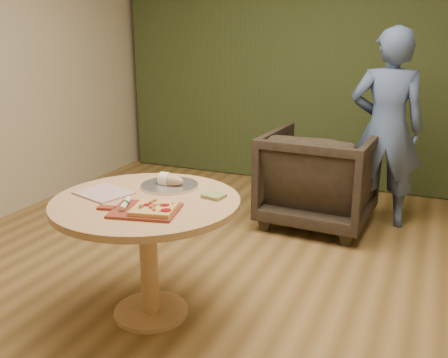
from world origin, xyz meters
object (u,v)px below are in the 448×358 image
Objects in this scene: cutlery_roll at (125,204)px; serving_tray at (170,185)px; pedestal_table at (147,222)px; armchair at (319,173)px; flatbread_pizza at (154,208)px; bread_roll at (168,180)px; pizza_paddle at (144,210)px; person_standing at (386,129)px.

cutlery_roll is 0.45m from serving_tray.
armchair is (0.58, 1.90, -0.14)m from pedestal_table.
bread_roll reaches higher than flatbread_pizza.
armchair is at bearing 72.90° from pedestal_table.
pizza_paddle reaches higher than pedestal_table.
cutlery_roll is 0.45m from bread_roll.
serving_tray is at bearing 73.28° from armchair.
pizza_paddle is at bearing -77.15° from bread_roll.
serving_tray is at bearing 65.50° from cutlery_roll.
armchair is at bearing 63.81° from pizza_paddle.
cutlery_roll is at bearing 76.66° from armchair.
armchair is at bearing 70.55° from serving_tray.
pizza_paddle is 2.16m from armchair.
person_standing is at bearing 53.81° from pizza_paddle.
bread_roll is at bearing 89.77° from pizza_paddle.
bread_roll is at bearing 90.45° from pedestal_table.
serving_tray is at bearing 88.53° from pedestal_table.
pedestal_table is 2.32× the size of pizza_paddle.
cutlery_roll is 2.19m from armchair.
armchair is (0.60, 2.08, -0.31)m from cutlery_roll.
serving_tray reaches higher than pizza_paddle.
pedestal_table is 5.65× the size of bread_roll.
armchair is at bearing 52.25° from cutlery_roll.
pedestal_table is 4.14× the size of flatbread_pizza.
pizza_paddle is at bearing -61.22° from pedestal_table.
pedestal_table is at bearing 56.26° from person_standing.
armchair reaches higher than bread_roll.
pizza_paddle is 2.53m from person_standing.
bread_roll is 1.77m from armchair.
pizza_paddle is 0.27× the size of person_standing.
cutlery_roll is at bearing 57.79° from person_standing.
pizza_paddle is 2.45× the size of cutlery_roll.
person_standing is (1.09, 2.14, 0.25)m from pedestal_table.
pedestal_table is 0.30m from flatbread_pizza.
pedestal_table is at bearing 105.70° from pizza_paddle.
pizza_paddle is at bearing 60.15° from person_standing.
bread_roll reaches higher than pedestal_table.
pedestal_table is 0.30m from serving_tray.
cutlery_roll is at bearing -91.68° from bread_roll.
pizza_paddle is 0.46m from bread_roll.
pizza_paddle is (0.10, -0.18, 0.15)m from pedestal_table.
bread_roll is (-0.01, 0.00, 0.04)m from serving_tray.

